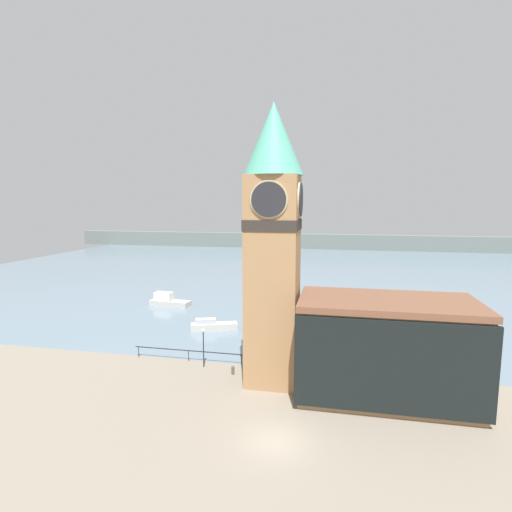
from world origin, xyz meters
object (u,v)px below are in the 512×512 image
at_px(boat_far, 168,301).
at_px(mooring_bollard_near, 233,370).
at_px(clock_tower, 273,239).
at_px(boat_near, 213,325).
at_px(lamp_post, 203,340).
at_px(pier_building, 386,349).

distance_m(boat_far, mooring_bollard_near, 27.07).
bearing_deg(clock_tower, boat_far, 131.22).
xyz_separation_m(clock_tower, mooring_bollard_near, (-3.72, 0.57, -12.05)).
relative_size(boat_near, boat_far, 0.91).
bearing_deg(boat_near, mooring_bollard_near, -83.03).
bearing_deg(mooring_bollard_near, boat_near, 115.58).
bearing_deg(boat_near, lamp_post, -95.13).
relative_size(clock_tower, mooring_bollard_near, 28.78).
relative_size(mooring_bollard_near, lamp_post, 0.22).
height_order(boat_near, mooring_bollard_near, boat_near).
xyz_separation_m(pier_building, boat_near, (-18.76, 13.64, -3.48)).
distance_m(pier_building, lamp_post, 16.37).
distance_m(boat_near, boat_far, 14.13).
xyz_separation_m(mooring_bollard_near, lamp_post, (-3.12, 1.00, 2.19)).
bearing_deg(boat_far, boat_near, -36.75).
distance_m(pier_building, boat_near, 23.46).
relative_size(pier_building, mooring_bollard_near, 16.89).
xyz_separation_m(clock_tower, pier_building, (9.27, -1.01, -8.49)).
bearing_deg(boat_near, pier_building, -54.62).
height_order(pier_building, boat_near, pier_building).
distance_m(boat_near, lamp_post, 11.57).
relative_size(pier_building, boat_far, 2.15).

